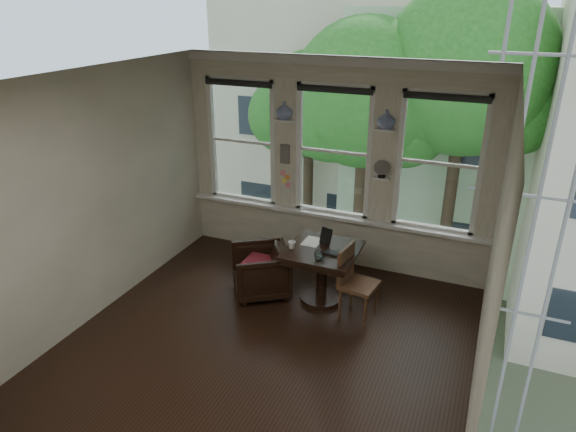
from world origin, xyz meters
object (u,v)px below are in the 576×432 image
at_px(laptop, 334,255).
at_px(side_chair_right, 359,284).
at_px(armchair_left, 261,271).
at_px(mug, 292,245).
at_px(table, 322,275).

bearing_deg(laptop, side_chair_right, -2.40).
relative_size(armchair_left, mug, 7.31).
distance_m(side_chair_right, laptop, 0.46).
bearing_deg(armchair_left, mug, 60.35).
distance_m(armchair_left, side_chair_right, 1.36).
xyz_separation_m(table, armchair_left, (-0.81, -0.16, -0.04)).
relative_size(laptop, mug, 2.94).
bearing_deg(armchair_left, laptop, 58.10).
xyz_separation_m(laptop, mug, (-0.57, 0.00, 0.03)).
height_order(side_chair_right, laptop, side_chair_right).
bearing_deg(mug, side_chair_right, -3.57).
height_order(armchair_left, laptop, laptop).
bearing_deg(armchair_left, side_chair_right, 55.28).
bearing_deg(laptop, mug, -173.20).
height_order(table, side_chair_right, side_chair_right).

